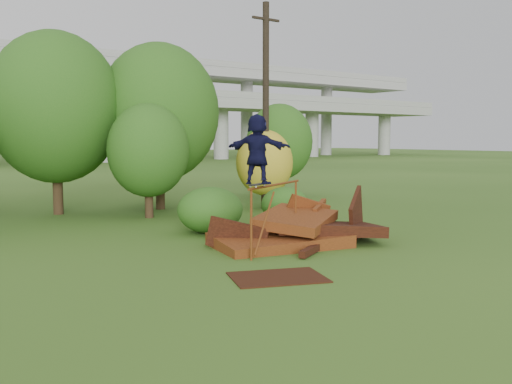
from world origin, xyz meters
TOP-DOWN VIEW (x-y plane):
  - ground at (0.00, 0.00)m, footprint 240.00×240.00m
  - scrap_pile at (0.66, 1.85)m, footprint 5.52×3.71m
  - grind_rail at (-0.46, 1.56)m, footprint 2.97×1.59m
  - skateboard at (-1.48, 1.03)m, footprint 0.71×0.49m
  - skater at (-1.48, 1.03)m, footprint 1.41×1.64m
  - flat_plate at (-2.40, -0.96)m, footprint 2.44×2.11m
  - tree_1 at (-2.90, 12.64)m, footprint 5.29×5.29m
  - tree_2 at (-0.39, 9.51)m, footprint 3.15×3.15m
  - tree_3 at (1.22, 11.69)m, footprint 5.16×5.16m
  - tree_4 at (5.04, 9.21)m, footprint 2.51×2.51m
  - tree_5 at (8.77, 12.77)m, footprint 3.49×3.49m
  - shrub_left at (-0.38, 5.06)m, footprint 2.18×2.02m
  - shrub_right at (3.22, 5.60)m, footprint 1.82×1.67m
  - utility_pole at (4.90, 8.95)m, footprint 1.40×0.28m

SIDE VIEW (x-z plane):
  - ground at x=0.00m, z-range 0.00..0.00m
  - flat_plate at x=-2.40m, z-range 0.00..0.03m
  - scrap_pile at x=0.66m, z-range -0.59..1.36m
  - shrub_right at x=3.22m, z-range 0.00..1.29m
  - shrub_left at x=-0.38m, z-range 0.00..1.51m
  - grind_rail at x=-0.46m, z-range 0.45..2.29m
  - skateboard at x=-1.48m, z-range 1.87..1.94m
  - tree_4 at x=5.04m, z-range 0.28..3.74m
  - tree_2 at x=-0.39m, z-range 0.40..4.83m
  - skater at x=-1.48m, z-range 1.92..3.70m
  - tree_5 at x=8.77m, z-range 0.44..5.33m
  - tree_3 at x=1.22m, z-range 0.61..7.76m
  - tree_1 at x=-2.90m, z-range 0.63..7.99m
  - utility_pole at x=4.90m, z-range 0.07..8.89m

